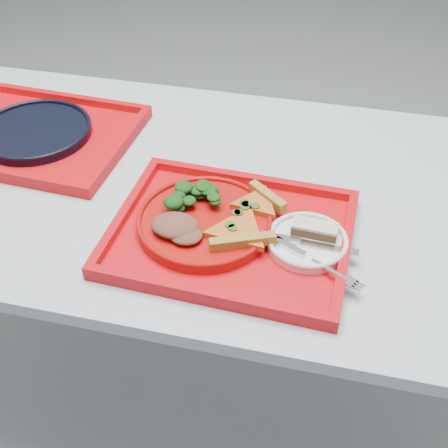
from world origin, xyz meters
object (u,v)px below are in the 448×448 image
at_px(tray_main, 231,236).
at_px(navy_plate, 36,132).
at_px(tray_far, 37,137).
at_px(dinner_plate, 204,223).
at_px(dessert_bar, 315,229).

relative_size(tray_main, navy_plate, 1.73).
bearing_deg(tray_far, dinner_plate, -22.21).
relative_size(tray_main, dinner_plate, 1.73).
xyz_separation_m(tray_main, tray_far, (-0.52, 0.23, 0.00)).
height_order(navy_plate, dessert_bar, dessert_bar).
xyz_separation_m(dinner_plate, dessert_bar, (0.21, 0.01, 0.02)).
height_order(dinner_plate, navy_plate, dinner_plate).
bearing_deg(tray_far, tray_main, -20.76).
bearing_deg(tray_main, dinner_plate, 172.11).
distance_m(dinner_plate, dessert_bar, 0.21).
bearing_deg(tray_main, tray_far, 158.50).
height_order(dinner_plate, dessert_bar, dessert_bar).
distance_m(tray_far, dessert_bar, 0.71).
relative_size(navy_plate, dessert_bar, 3.00).
height_order(tray_far, dinner_plate, dinner_plate).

